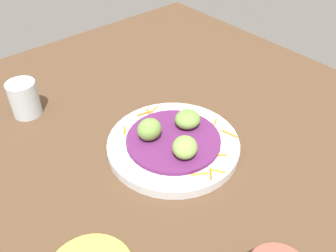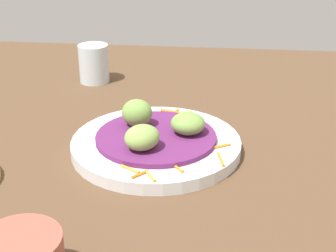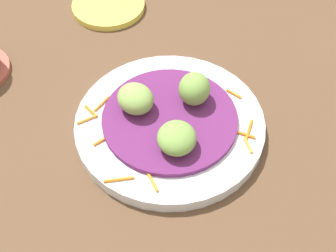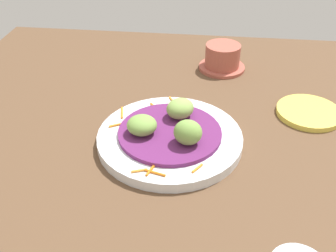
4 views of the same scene
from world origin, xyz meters
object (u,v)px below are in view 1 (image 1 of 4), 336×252
(water_glass, at_px, (24,99))
(main_plate, at_px, (173,145))
(guac_scoop_right, at_px, (185,147))
(guac_scoop_center, at_px, (148,128))
(guac_scoop_left, at_px, (188,119))

(water_glass, bearing_deg, main_plate, 29.69)
(guac_scoop_right, bearing_deg, main_plate, 163.79)
(water_glass, bearing_deg, guac_scoop_right, 24.35)
(main_plate, height_order, guac_scoop_center, guac_scoop_center)
(guac_scoop_right, height_order, water_glass, water_glass)
(guac_scoop_left, relative_size, guac_scoop_right, 1.00)
(guac_scoop_center, relative_size, water_glass, 0.61)
(guac_scoop_left, distance_m, water_glass, 0.36)
(guac_scoop_right, relative_size, water_glass, 0.67)
(guac_scoop_center, relative_size, guac_scoop_right, 0.92)
(main_plate, relative_size, guac_scoop_center, 5.38)
(guac_scoop_center, bearing_deg, guac_scoop_left, 73.79)
(guac_scoop_right, xyz_separation_m, water_glass, (-0.34, -0.16, -0.01))
(main_plate, bearing_deg, water_glass, -150.31)
(guac_scoop_right, bearing_deg, guac_scoop_center, -166.21)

